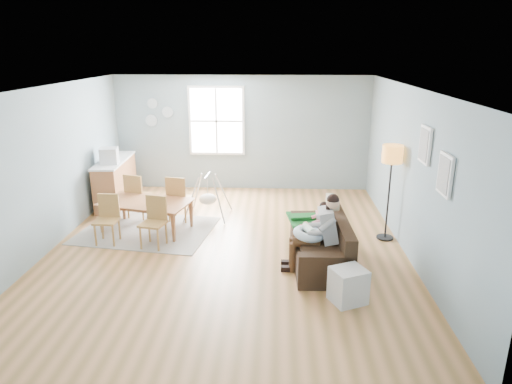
{
  "coord_description": "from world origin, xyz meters",
  "views": [
    {
      "loc": [
        0.82,
        -7.19,
        3.29
      ],
      "look_at": [
        0.49,
        0.02,
        1.0
      ],
      "focal_mm": 32.0,
      "sensor_mm": 36.0,
      "label": 1
    }
  ],
  "objects_px": {
    "storage_cube": "(348,286)",
    "dining_table": "(146,216)",
    "chair_sw": "(108,216)",
    "counter": "(116,181)",
    "toddler": "(318,220)",
    "chair_nw": "(137,193)",
    "sofa": "(323,246)",
    "chair_se": "(155,219)",
    "father": "(318,230)",
    "floor_lamp": "(392,162)",
    "monitor": "(109,156)",
    "chair_ne": "(178,196)",
    "baby_swing": "(208,198)"
  },
  "relations": [
    {
      "from": "storage_cube",
      "to": "dining_table",
      "type": "relative_size",
      "value": 0.34
    },
    {
      "from": "chair_sw",
      "to": "counter",
      "type": "relative_size",
      "value": 0.48
    },
    {
      "from": "toddler",
      "to": "chair_nw",
      "type": "relative_size",
      "value": 0.82
    },
    {
      "from": "sofa",
      "to": "chair_se",
      "type": "xyz_separation_m",
      "value": [
        -2.84,
        0.51,
        0.22
      ]
    },
    {
      "from": "sofa",
      "to": "chair_nw",
      "type": "relative_size",
      "value": 2.08
    },
    {
      "from": "toddler",
      "to": "chair_nw",
      "type": "bearing_deg",
      "value": 154.91
    },
    {
      "from": "chair_nw",
      "to": "counter",
      "type": "relative_size",
      "value": 0.52
    },
    {
      "from": "sofa",
      "to": "chair_se",
      "type": "relative_size",
      "value": 2.19
    },
    {
      "from": "father",
      "to": "floor_lamp",
      "type": "distance_m",
      "value": 1.99
    },
    {
      "from": "father",
      "to": "chair_se",
      "type": "bearing_deg",
      "value": 163.99
    },
    {
      "from": "sofa",
      "to": "monitor",
      "type": "relative_size",
      "value": 4.84
    },
    {
      "from": "father",
      "to": "storage_cube",
      "type": "relative_size",
      "value": 2.22
    },
    {
      "from": "chair_ne",
      "to": "counter",
      "type": "height_order",
      "value": "counter"
    },
    {
      "from": "father",
      "to": "monitor",
      "type": "distance_m",
      "value": 4.95
    },
    {
      "from": "chair_sw",
      "to": "chair_ne",
      "type": "xyz_separation_m",
      "value": [
        1.03,
        1.04,
        0.05
      ]
    },
    {
      "from": "storage_cube",
      "to": "baby_swing",
      "type": "distance_m",
      "value": 3.96
    },
    {
      "from": "counter",
      "to": "monitor",
      "type": "bearing_deg",
      "value": -84.41
    },
    {
      "from": "storage_cube",
      "to": "father",
      "type": "bearing_deg",
      "value": 109.63
    },
    {
      "from": "monitor",
      "to": "floor_lamp",
      "type": "bearing_deg",
      "value": -14.47
    },
    {
      "from": "chair_se",
      "to": "monitor",
      "type": "height_order",
      "value": "monitor"
    },
    {
      "from": "floor_lamp",
      "to": "counter",
      "type": "height_order",
      "value": "floor_lamp"
    },
    {
      "from": "chair_nw",
      "to": "baby_swing",
      "type": "xyz_separation_m",
      "value": [
        1.4,
        0.17,
        -0.13
      ]
    },
    {
      "from": "father",
      "to": "storage_cube",
      "type": "height_order",
      "value": "father"
    },
    {
      "from": "sofa",
      "to": "chair_sw",
      "type": "relative_size",
      "value": 2.25
    },
    {
      "from": "father",
      "to": "chair_ne",
      "type": "xyz_separation_m",
      "value": [
        -2.56,
        1.94,
        -0.13
      ]
    },
    {
      "from": "chair_se",
      "to": "storage_cube",
      "type": "bearing_deg",
      "value": -29.37
    },
    {
      "from": "toddler",
      "to": "chair_se",
      "type": "bearing_deg",
      "value": 173.17
    },
    {
      "from": "chair_ne",
      "to": "baby_swing",
      "type": "relative_size",
      "value": 1.01
    },
    {
      "from": "sofa",
      "to": "baby_swing",
      "type": "bearing_deg",
      "value": 137.35
    },
    {
      "from": "sofa",
      "to": "chair_sw",
      "type": "xyz_separation_m",
      "value": [
        -3.7,
        0.63,
        0.21
      ]
    },
    {
      "from": "chair_se",
      "to": "father",
      "type": "bearing_deg",
      "value": -16.01
    },
    {
      "from": "chair_se",
      "to": "chair_nw",
      "type": "height_order",
      "value": "chair_nw"
    },
    {
      "from": "chair_nw",
      "to": "monitor",
      "type": "bearing_deg",
      "value": 139.76
    },
    {
      "from": "father",
      "to": "counter",
      "type": "height_order",
      "value": "father"
    },
    {
      "from": "floor_lamp",
      "to": "storage_cube",
      "type": "bearing_deg",
      "value": -114.37
    },
    {
      "from": "floor_lamp",
      "to": "dining_table",
      "type": "bearing_deg",
      "value": 177.87
    },
    {
      "from": "monitor",
      "to": "chair_nw",
      "type": "bearing_deg",
      "value": -40.24
    },
    {
      "from": "chair_ne",
      "to": "monitor",
      "type": "distance_m",
      "value": 1.84
    },
    {
      "from": "chair_ne",
      "to": "chair_sw",
      "type": "bearing_deg",
      "value": -134.61
    },
    {
      "from": "storage_cube",
      "to": "counter",
      "type": "relative_size",
      "value": 0.31
    },
    {
      "from": "father",
      "to": "dining_table",
      "type": "bearing_deg",
      "value": 155.05
    },
    {
      "from": "toddler",
      "to": "chair_ne",
      "type": "bearing_deg",
      "value": 150.12
    },
    {
      "from": "chair_se",
      "to": "monitor",
      "type": "relative_size",
      "value": 2.21
    },
    {
      "from": "baby_swing",
      "to": "father",
      "type": "bearing_deg",
      "value": -47.94
    },
    {
      "from": "dining_table",
      "to": "chair_nw",
      "type": "distance_m",
      "value": 0.77
    },
    {
      "from": "toddler",
      "to": "monitor",
      "type": "distance_m",
      "value": 4.75
    },
    {
      "from": "chair_nw",
      "to": "monitor",
      "type": "height_order",
      "value": "monitor"
    },
    {
      "from": "monitor",
      "to": "father",
      "type": "bearing_deg",
      "value": -32.9
    },
    {
      "from": "chair_sw",
      "to": "chair_nw",
      "type": "xyz_separation_m",
      "value": [
        0.17,
        1.17,
        0.05
      ]
    },
    {
      "from": "sofa",
      "to": "father",
      "type": "relative_size",
      "value": 1.56
    }
  ]
}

